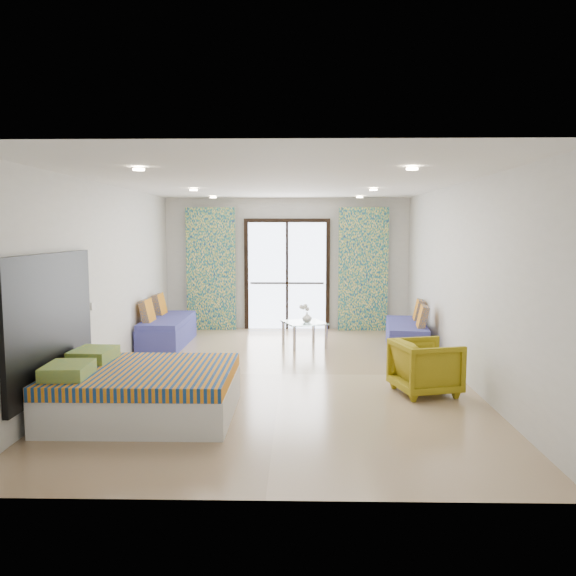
{
  "coord_description": "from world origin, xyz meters",
  "views": [
    {
      "loc": [
        0.25,
        -7.82,
        2.06
      ],
      "look_at": [
        0.08,
        0.84,
        1.15
      ],
      "focal_mm": 35.0,
      "sensor_mm": 36.0,
      "label": 1
    }
  ],
  "objects_px": {
    "daybed_left": "(167,330)",
    "armchair": "(426,364)",
    "daybed_right": "(407,335)",
    "bed": "(143,391)",
    "coffee_table": "(304,325)"
  },
  "relations": [
    {
      "from": "daybed_left",
      "to": "coffee_table",
      "type": "bearing_deg",
      "value": -2.52
    },
    {
      "from": "daybed_right",
      "to": "coffee_table",
      "type": "height_order",
      "value": "daybed_right"
    },
    {
      "from": "coffee_table",
      "to": "armchair",
      "type": "xyz_separation_m",
      "value": [
        1.5,
        -2.8,
        -0.02
      ]
    },
    {
      "from": "bed",
      "to": "armchair",
      "type": "xyz_separation_m",
      "value": [
        3.32,
        0.91,
        0.09
      ]
    },
    {
      "from": "daybed_left",
      "to": "coffee_table",
      "type": "xyz_separation_m",
      "value": [
        2.46,
        -0.13,
        0.12
      ]
    },
    {
      "from": "bed",
      "to": "coffee_table",
      "type": "relative_size",
      "value": 2.26
    },
    {
      "from": "daybed_left",
      "to": "armchair",
      "type": "relative_size",
      "value": 2.38
    },
    {
      "from": "daybed_right",
      "to": "armchair",
      "type": "xyz_separation_m",
      "value": [
        -0.27,
        -2.63,
        0.12
      ]
    },
    {
      "from": "daybed_left",
      "to": "daybed_right",
      "type": "xyz_separation_m",
      "value": [
        4.23,
        -0.3,
        -0.02
      ]
    },
    {
      "from": "daybed_right",
      "to": "armchair",
      "type": "relative_size",
      "value": 2.32
    },
    {
      "from": "bed",
      "to": "coffee_table",
      "type": "xyz_separation_m",
      "value": [
        1.82,
        3.71,
        0.11
      ]
    },
    {
      "from": "bed",
      "to": "daybed_right",
      "type": "distance_m",
      "value": 5.04
    },
    {
      "from": "armchair",
      "to": "daybed_right",
      "type": "bearing_deg",
      "value": -20.39
    },
    {
      "from": "coffee_table",
      "to": "armchair",
      "type": "bearing_deg",
      "value": -61.88
    },
    {
      "from": "daybed_left",
      "to": "daybed_right",
      "type": "relative_size",
      "value": 1.03
    }
  ]
}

